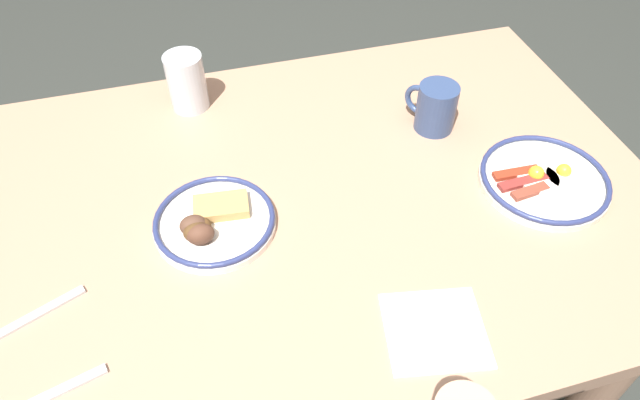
# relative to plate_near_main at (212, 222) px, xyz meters

# --- Properties ---
(ground_plane) EXTENTS (6.00, 6.00, 0.00)m
(ground_plane) POSITION_rel_plate_near_main_xyz_m (-0.17, -0.03, -0.77)
(ground_plane) COLOR #333732
(dining_table) EXTENTS (1.32, 0.90, 0.75)m
(dining_table) POSITION_rel_plate_near_main_xyz_m (-0.17, -0.03, -0.14)
(dining_table) COLOR tan
(dining_table) RESTS_ON ground_plane
(plate_near_main) EXTENTS (0.21, 0.21, 0.05)m
(plate_near_main) POSITION_rel_plate_near_main_xyz_m (0.00, 0.00, 0.00)
(plate_near_main) COLOR white
(plate_near_main) RESTS_ON dining_table
(plate_center_pancakes) EXTENTS (0.24, 0.24, 0.04)m
(plate_center_pancakes) POSITION_rel_plate_near_main_xyz_m (-0.61, 0.06, -0.00)
(plate_center_pancakes) COLOR silver
(plate_center_pancakes) RESTS_ON dining_table
(coffee_mug) EXTENTS (0.09, 0.10, 0.10)m
(coffee_mug) POSITION_rel_plate_near_main_xyz_m (-0.48, -0.16, 0.04)
(coffee_mug) COLOR #334772
(coffee_mug) RESTS_ON dining_table
(drinking_glass) EXTENTS (0.08, 0.08, 0.12)m
(drinking_glass) POSITION_rel_plate_near_main_xyz_m (-0.00, -0.36, 0.04)
(drinking_glass) COLOR silver
(drinking_glass) RESTS_ON dining_table
(paper_napkin) EXTENTS (0.17, 0.17, 0.00)m
(paper_napkin) POSITION_rel_plate_near_main_xyz_m (-0.29, 0.29, -0.01)
(paper_napkin) COLOR white
(paper_napkin) RESTS_ON dining_table
(fork_near) EXTENTS (0.18, 0.06, 0.01)m
(fork_near) POSITION_rel_plate_near_main_xyz_m (0.27, 0.25, -0.01)
(fork_near) COLOR silver
(fork_near) RESTS_ON dining_table
(butter_knife) EXTENTS (0.22, 0.11, 0.01)m
(butter_knife) POSITION_rel_plate_near_main_xyz_m (0.32, 0.12, -0.01)
(butter_knife) COLOR silver
(butter_knife) RESTS_ON dining_table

